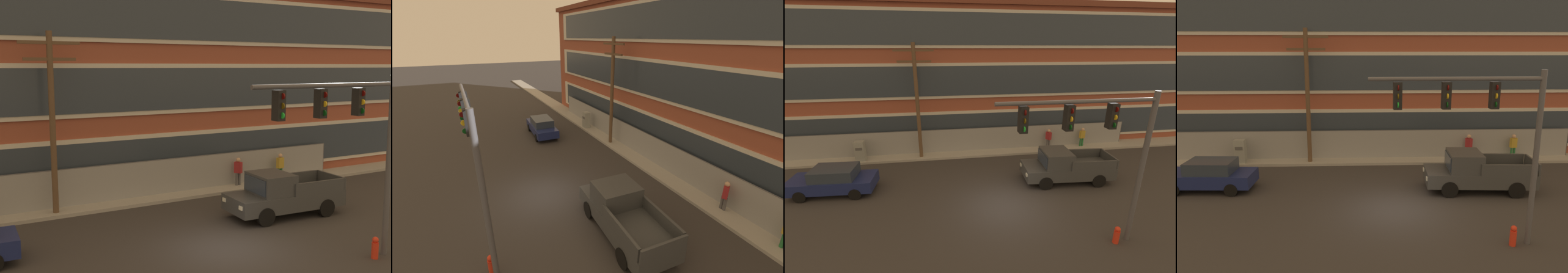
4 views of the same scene
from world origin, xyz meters
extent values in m
plane|color=#333030|center=(0.00, 0.00, 0.00)|extent=(160.00, 160.00, 0.00)
cube|color=#9E9B93|center=(0.00, 7.38, 0.08)|extent=(80.00, 1.73, 0.16)
cube|color=brown|center=(1.57, 13.09, 5.32)|extent=(39.44, 9.68, 10.63)
cube|color=beige|center=(1.57, 8.19, 1.95)|extent=(36.28, 0.10, 2.55)
cube|color=#2D3844|center=(1.57, 8.13, 1.95)|extent=(34.70, 0.06, 2.13)
cube|color=beige|center=(1.57, 8.19, 5.49)|extent=(36.28, 0.10, 2.55)
cube|color=#2D3844|center=(1.57, 8.13, 5.49)|extent=(34.70, 0.06, 2.13)
cube|color=beige|center=(1.57, 8.19, 9.04)|extent=(36.28, 0.10, 2.55)
cube|color=#2D3844|center=(1.57, 8.13, 9.04)|extent=(34.70, 0.06, 2.13)
cube|color=gray|center=(-1.30, 7.73, 0.96)|extent=(26.61, 0.04, 1.93)
cylinder|color=#4C4C51|center=(-14.61, 7.73, 0.96)|extent=(0.06, 0.06, 1.93)
cylinder|color=#4C4C51|center=(-1.30, 7.73, 1.93)|extent=(26.61, 0.05, 0.05)
cylinder|color=#4C4C51|center=(4.62, -3.18, 3.17)|extent=(0.20, 0.20, 6.34)
cylinder|color=#4C4C51|center=(1.69, -3.18, 6.04)|extent=(5.85, 0.14, 0.14)
cube|color=black|center=(2.99, -3.18, 5.49)|extent=(0.28, 0.32, 0.90)
cylinder|color=#4B0807|center=(2.99, -3.36, 5.77)|extent=(0.04, 0.18, 0.18)
cylinder|color=gold|center=(2.99, -3.36, 5.49)|extent=(0.04, 0.18, 0.18)
cylinder|color=#0A4011|center=(2.99, -3.36, 5.21)|extent=(0.04, 0.18, 0.18)
cube|color=black|center=(1.37, -3.18, 5.49)|extent=(0.28, 0.32, 0.90)
cylinder|color=#4B0807|center=(1.37, -3.36, 5.77)|extent=(0.04, 0.18, 0.18)
cylinder|color=gold|center=(1.37, -3.36, 5.49)|extent=(0.04, 0.18, 0.18)
cylinder|color=#0A4011|center=(1.37, -3.36, 5.21)|extent=(0.04, 0.18, 0.18)
cube|color=black|center=(-0.26, -3.18, 5.49)|extent=(0.28, 0.32, 0.90)
cylinder|color=#4B0807|center=(-0.26, -3.36, 5.77)|extent=(0.04, 0.18, 0.18)
cylinder|color=#503E08|center=(-0.26, -3.36, 5.49)|extent=(0.04, 0.18, 0.18)
cylinder|color=green|center=(-0.26, -3.36, 5.21)|extent=(0.04, 0.18, 0.18)
cube|color=#383A3D|center=(4.45, 2.17, 0.75)|extent=(5.42, 2.34, 0.70)
cube|color=#383A3D|center=(3.71, 2.22, 1.55)|extent=(1.70, 1.95, 0.90)
cube|color=#283342|center=(2.89, 2.27, 1.55)|extent=(0.16, 1.65, 0.68)
cube|color=#383A3D|center=(5.58, 1.15, 1.38)|extent=(2.65, 0.28, 0.56)
cube|color=#383A3D|center=(5.70, 3.04, 1.38)|extent=(2.65, 0.28, 0.56)
cube|color=#383A3D|center=(7.06, 2.01, 1.38)|extent=(0.22, 1.94, 0.56)
cylinder|color=black|center=(2.80, 1.34, 0.40)|extent=(0.81, 0.31, 0.80)
cylinder|color=black|center=(2.92, 3.20, 0.40)|extent=(0.81, 0.31, 0.80)
cylinder|color=black|center=(5.98, 1.15, 0.40)|extent=(0.81, 0.31, 0.80)
cylinder|color=black|center=(6.09, 3.00, 0.40)|extent=(0.81, 0.31, 0.80)
cube|color=white|center=(1.74, 1.63, 0.85)|extent=(0.07, 0.24, 0.16)
cube|color=white|center=(1.83, 3.04, 0.85)|extent=(0.07, 0.24, 0.16)
cube|color=navy|center=(-9.09, 2.77, 0.64)|extent=(4.61, 1.98, 0.64)
cube|color=#283342|center=(-8.91, 2.76, 1.26)|extent=(2.34, 1.65, 0.60)
cylinder|color=black|center=(-10.54, 2.03, 0.32)|extent=(0.65, 0.23, 0.64)
cylinder|color=black|center=(-10.45, 3.66, 0.32)|extent=(0.65, 0.23, 0.64)
cylinder|color=black|center=(-7.73, 1.89, 0.32)|extent=(0.65, 0.23, 0.64)
cylinder|color=black|center=(-7.65, 3.51, 0.32)|extent=(0.65, 0.23, 0.64)
cylinder|color=brown|center=(-4.53, 7.02, 4.07)|extent=(0.26, 0.26, 8.13)
cube|color=brown|center=(-4.53, 7.02, 7.63)|extent=(2.61, 0.14, 0.14)
cube|color=brown|center=(-4.53, 7.02, 6.93)|extent=(2.22, 0.14, 0.14)
cube|color=#939993|center=(-8.72, 6.94, 0.80)|extent=(0.64, 0.52, 1.59)
cube|color=#515151|center=(-8.72, 6.67, 1.12)|extent=(0.45, 0.02, 0.20)
cylinder|color=#4C4C51|center=(5.36, 7.35, 0.42)|extent=(0.14, 0.14, 0.85)
cylinder|color=#4C4C51|center=(5.54, 7.35, 0.42)|extent=(0.14, 0.14, 0.85)
cube|color=maroon|center=(5.45, 7.35, 1.15)|extent=(0.41, 0.47, 0.60)
sphere|color=tan|center=(5.45, 7.35, 1.57)|extent=(0.24, 0.24, 0.24)
cylinder|color=#236B38|center=(8.20, 7.27, 0.42)|extent=(0.14, 0.14, 0.85)
cylinder|color=red|center=(4.02, -3.29, 0.29)|extent=(0.24, 0.24, 0.58)
sphere|color=red|center=(4.02, -3.29, 0.67)|extent=(0.22, 0.22, 0.22)
camera|label=1|loc=(-9.30, -14.52, 6.62)|focal=45.00mm
camera|label=2|loc=(12.02, -3.42, 8.12)|focal=24.00mm
camera|label=3|loc=(-2.97, -11.29, 7.75)|focal=24.00mm
camera|label=4|loc=(-1.61, -15.69, 7.07)|focal=35.00mm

